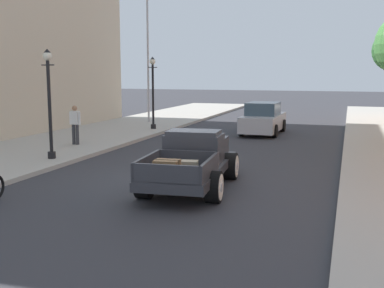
% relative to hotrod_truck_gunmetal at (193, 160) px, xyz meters
% --- Properties ---
extents(ground_plane, '(140.00, 140.00, 0.00)m').
position_rel_hotrod_truck_gunmetal_xyz_m(ground_plane, '(-0.55, 0.36, -0.75)').
color(ground_plane, '#333338').
extents(hotrod_truck_gunmetal, '(2.44, 5.03, 1.58)m').
position_rel_hotrod_truck_gunmetal_xyz_m(hotrod_truck_gunmetal, '(0.00, 0.00, 0.00)').
color(hotrod_truck_gunmetal, '#333338').
rests_on(hotrod_truck_gunmetal, ground).
extents(car_background_silver, '(1.94, 4.33, 1.65)m').
position_rel_hotrod_truck_gunmetal_xyz_m(car_background_silver, '(-0.11, 12.02, 0.01)').
color(car_background_silver, '#B7B7BC').
rests_on(car_background_silver, ground).
extents(pedestrian_sidewalk_left, '(0.53, 0.22, 1.65)m').
position_rel_hotrod_truck_gunmetal_xyz_m(pedestrian_sidewalk_left, '(-6.87, 4.91, 0.33)').
color(pedestrian_sidewalk_left, '#333338').
rests_on(pedestrian_sidewalk_left, sidewalk_left).
extents(street_lamp_near, '(0.50, 0.32, 3.85)m').
position_rel_hotrod_truck_gunmetal_xyz_m(street_lamp_near, '(-5.89, 1.76, 1.63)').
color(street_lamp_near, black).
rests_on(street_lamp_near, sidewalk_left).
extents(street_lamp_far, '(0.50, 0.32, 3.85)m').
position_rel_hotrod_truck_gunmetal_xyz_m(street_lamp_far, '(-5.95, 11.20, 1.63)').
color(street_lamp_far, black).
rests_on(street_lamp_far, sidewalk_left).
extents(flagpole, '(1.74, 0.16, 9.16)m').
position_rel_hotrod_truck_gunmetal_xyz_m(flagpole, '(-7.40, 14.47, 5.02)').
color(flagpole, '#B2B2B7').
rests_on(flagpole, sidewalk_left).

